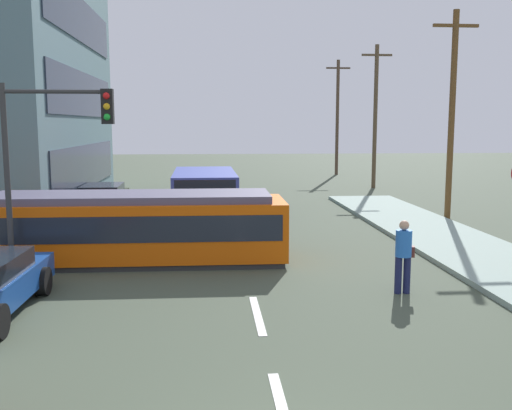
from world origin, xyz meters
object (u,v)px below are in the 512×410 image
(pedestrian_crossing, at_px, (404,252))
(parked_sedan_far, at_px, (83,218))
(streetcar_tram, at_px, (132,226))
(traffic_light_mast, at_px, (50,143))
(parked_sedan_furthest, at_px, (103,197))
(utility_pole_mid, at_px, (452,112))
(city_bus, at_px, (205,190))
(utility_pole_distant, at_px, (337,115))
(utility_pole_far, at_px, (375,114))

(pedestrian_crossing, distance_m, parked_sedan_far, 11.53)
(streetcar_tram, xyz_separation_m, traffic_light_mast, (-1.67, -1.63, 2.36))
(parked_sedan_far, distance_m, parked_sedan_furthest, 5.69)
(pedestrian_crossing, xyz_separation_m, utility_pole_mid, (5.23, 9.96, 3.32))
(city_bus, distance_m, pedestrian_crossing, 12.49)
(city_bus, bearing_deg, utility_pole_distant, 62.96)
(utility_pole_far, bearing_deg, pedestrian_crossing, -104.38)
(parked_sedan_far, distance_m, traffic_light_mast, 6.23)
(city_bus, relative_size, utility_pole_mid, 0.71)
(utility_pole_distant, bearing_deg, utility_pole_mid, -90.36)
(parked_sedan_furthest, relative_size, utility_pole_far, 0.53)
(city_bus, distance_m, utility_pole_distant, 21.96)
(pedestrian_crossing, distance_m, traffic_light_mast, 8.73)
(parked_sedan_far, distance_m, utility_pole_mid, 14.53)
(parked_sedan_furthest, distance_m, utility_pole_mid, 15.01)
(traffic_light_mast, bearing_deg, utility_pole_mid, 30.69)
(parked_sedan_furthest, distance_m, traffic_light_mast, 11.62)
(streetcar_tram, bearing_deg, traffic_light_mast, -135.85)
(parked_sedan_far, xyz_separation_m, utility_pole_mid, (13.87, 2.35, 3.64))
(streetcar_tram, bearing_deg, utility_pole_distant, 66.59)
(parked_sedan_far, relative_size, traffic_light_mast, 0.91)
(parked_sedan_furthest, bearing_deg, utility_pole_mid, -13.24)
(city_bus, bearing_deg, parked_sedan_furthest, 159.59)
(parked_sedan_furthest, xyz_separation_m, utility_pole_far, (14.51, 8.37, 3.76))
(streetcar_tram, distance_m, utility_pole_mid, 13.68)
(city_bus, relative_size, pedestrian_crossing, 3.49)
(parked_sedan_far, height_order, traffic_light_mast, traffic_light_mast)
(parked_sedan_far, relative_size, utility_pole_distant, 0.51)
(utility_pole_far, height_order, utility_pole_distant, utility_pole_distant)
(streetcar_tram, bearing_deg, parked_sedan_far, 118.79)
(city_bus, distance_m, parked_sedan_far, 5.79)
(streetcar_tram, xyz_separation_m, pedestrian_crossing, (6.47, -3.65, -0.04))
(streetcar_tram, xyz_separation_m, parked_sedan_furthest, (-2.48, 9.64, -0.36))
(utility_pole_far, bearing_deg, parked_sedan_furthest, -150.02)
(utility_pole_mid, bearing_deg, utility_pole_distant, 89.64)
(utility_pole_mid, xyz_separation_m, utility_pole_far, (0.33, 11.71, 0.12))
(city_bus, xyz_separation_m, pedestrian_crossing, (4.51, -11.64, -0.12))
(city_bus, relative_size, traffic_light_mast, 1.22)
(city_bus, relative_size, utility_pole_far, 0.69)
(streetcar_tram, relative_size, utility_pole_far, 1.01)
(pedestrian_crossing, bearing_deg, city_bus, 111.15)
(traffic_light_mast, xyz_separation_m, utility_pole_distant, (13.50, 28.94, 1.10))
(parked_sedan_far, bearing_deg, utility_pole_mid, 9.60)
(utility_pole_mid, bearing_deg, pedestrian_crossing, -117.68)
(traffic_light_mast, distance_m, utility_pole_mid, 15.57)
(traffic_light_mast, relative_size, utility_pole_mid, 0.58)
(traffic_light_mast, bearing_deg, city_bus, 69.28)
(utility_pole_far, distance_m, utility_pole_distant, 9.30)
(utility_pole_far, bearing_deg, traffic_light_mast, -124.89)
(city_bus, bearing_deg, pedestrian_crossing, -68.85)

